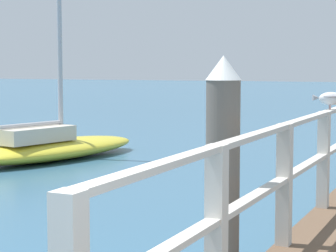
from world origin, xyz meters
name	(u,v)px	position (x,y,z in m)	size (l,w,h in m)	color
dock_piling_near	(223,177)	(-1.46, 3.60, 1.01)	(0.29, 0.29, 2.00)	#6B6056
seagull_foreground	(332,98)	(-1.07, 6.12, 1.56)	(0.44, 0.26, 0.21)	white
boat_2	(51,145)	(-7.42, 9.55, 0.30)	(2.41, 4.68, 6.04)	gold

